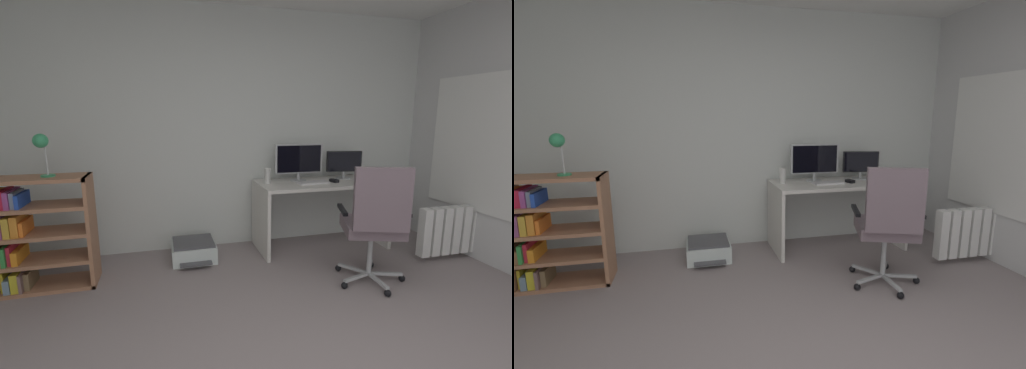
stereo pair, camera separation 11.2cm
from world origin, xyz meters
The scene contains 14 objects.
wall_back centered at (0.00, 2.78, 1.31)m, with size 4.83×0.10×2.62m, color silver.
window_pane centered at (2.41, 1.69, 1.20)m, with size 0.01×1.16×1.30m, color white.
window_frame centered at (2.40, 1.69, 1.20)m, with size 0.02×1.24×1.38m, color white.
desk centered at (1.00, 2.39, 0.55)m, with size 1.45×0.66×0.76m.
monitor_main centered at (0.76, 2.49, 0.99)m, with size 0.55×0.18×0.41m.
monitor_secondary centered at (1.32, 2.49, 0.94)m, with size 0.41×0.18×0.32m.
keyboard centered at (0.86, 2.30, 0.77)m, with size 0.34×0.13×0.02m, color silver.
computer_mouse centered at (1.11, 2.31, 0.77)m, with size 0.06×0.10×0.03m, color black.
desktop_speaker centered at (0.38, 2.44, 0.84)m, with size 0.07×0.07×0.17m, color silver.
office_chair centered at (1.02, 1.38, 0.61)m, with size 0.64×0.66×1.09m.
bookshelf centered at (-1.79, 2.11, 0.48)m, with size 0.77×0.35×0.98m.
desk_lamp centered at (-1.66, 2.11, 1.25)m, with size 0.14×0.12×0.36m.
printer centered at (-0.44, 2.38, 0.10)m, with size 0.45×0.52×0.20m.
radiator centered at (2.32, 1.69, 0.31)m, with size 1.07×0.10×0.50m.
Camera 2 is at (-0.61, -1.15, 1.49)m, focal length 24.54 mm.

